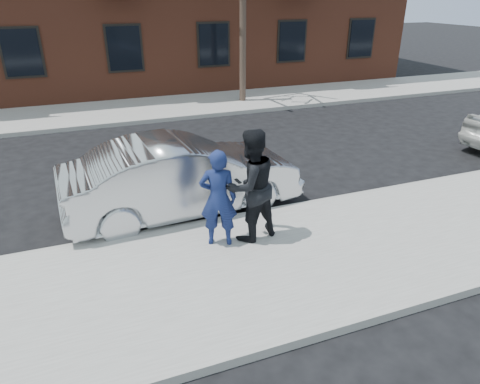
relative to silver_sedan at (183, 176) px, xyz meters
name	(u,v)px	position (x,y,z in m)	size (l,w,h in m)	color
ground	(229,270)	(0.16, -2.38, -0.81)	(100.00, 100.00, 0.00)	black
near_sidewalk	(234,274)	(0.16, -2.63, -0.74)	(50.00, 3.50, 0.15)	gray
near_curb	(203,224)	(0.16, -0.83, -0.74)	(50.00, 0.10, 0.15)	#999691
far_sidewalk	(134,110)	(0.16, 8.87, -0.74)	(50.00, 3.50, 0.15)	gray
far_curb	(141,122)	(0.16, 7.07, -0.74)	(50.00, 0.10, 0.15)	#999691
silver_sedan	(183,176)	(0.00, 0.00, 0.00)	(1.72, 4.93, 1.62)	#B7BABF
man_hoodie	(218,198)	(0.22, -1.71, 0.23)	(0.76, 0.63, 1.79)	navy
man_peacoat	(251,186)	(0.83, -1.72, 0.37)	(1.17, 1.01, 2.07)	black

